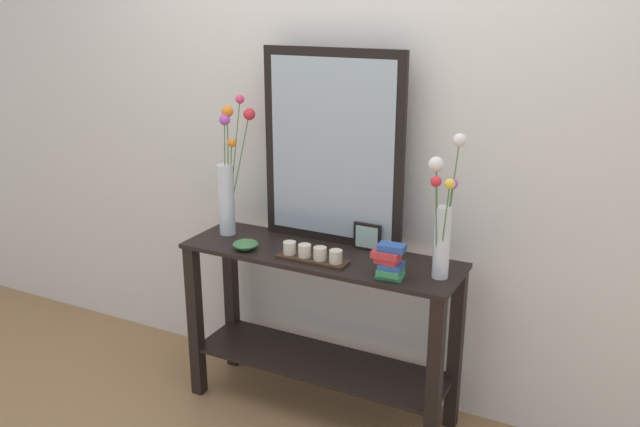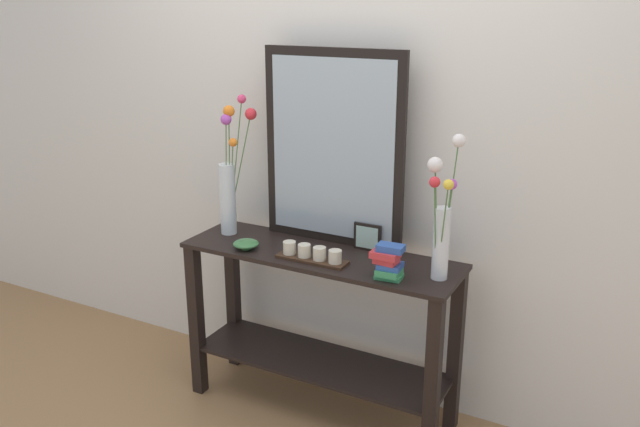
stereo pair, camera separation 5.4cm
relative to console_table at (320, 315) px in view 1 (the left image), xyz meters
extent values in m
cube|color=#997047|center=(0.00, 0.00, -0.50)|extent=(7.00, 6.00, 0.02)
cube|color=silver|center=(0.00, 0.31, 0.86)|extent=(6.40, 0.08, 2.70)
cube|color=black|center=(0.00, 0.00, 0.29)|extent=(1.26, 0.38, 0.02)
cube|color=black|center=(0.00, 0.00, -0.24)|extent=(1.20, 0.34, 0.02)
cube|color=black|center=(-0.59, -0.15, -0.10)|extent=(0.06, 0.06, 0.77)
cube|color=black|center=(0.59, -0.15, -0.10)|extent=(0.06, 0.06, 0.77)
cube|color=black|center=(-0.59, 0.15, -0.10)|extent=(0.06, 0.06, 0.77)
cube|color=black|center=(0.59, 0.15, -0.10)|extent=(0.06, 0.06, 0.77)
cube|color=black|center=(-0.02, 0.16, 0.74)|extent=(0.67, 0.03, 0.87)
cube|color=#9EADB7|center=(-0.02, 0.15, 0.74)|extent=(0.59, 0.00, 0.79)
cylinder|color=silver|center=(-0.51, 0.03, 0.47)|extent=(0.08, 0.08, 0.34)
cylinder|color=#4C753D|center=(-0.51, 0.11, 0.62)|extent=(0.01, 0.14, 0.60)
sphere|color=#EA4275|center=(-0.51, 0.18, 0.92)|extent=(0.04, 0.04, 0.04)
cylinder|color=#4C753D|center=(-0.47, 0.07, 0.59)|extent=(0.08, 0.12, 0.54)
sphere|color=red|center=(-0.43, 0.13, 0.86)|extent=(0.05, 0.05, 0.05)
cylinder|color=#4C753D|center=(-0.49, 0.04, 0.53)|extent=(0.05, 0.02, 0.43)
sphere|color=orange|center=(-0.46, 0.03, 0.75)|extent=(0.04, 0.04, 0.04)
cylinder|color=#4C753D|center=(-0.51, 0.02, 0.58)|extent=(0.03, 0.01, 0.53)
sphere|color=#B24CB7|center=(-0.50, 0.03, 0.85)|extent=(0.05, 0.05, 0.05)
cylinder|color=#4C753D|center=(-0.50, 0.04, 0.60)|extent=(0.02, 0.02, 0.56)
sphere|color=orange|center=(-0.49, 0.04, 0.88)|extent=(0.05, 0.05, 0.05)
cylinder|color=silver|center=(0.55, -0.02, 0.45)|extent=(0.07, 0.07, 0.30)
cylinder|color=#4C753D|center=(0.53, -0.05, 0.52)|extent=(0.01, 0.06, 0.39)
sphere|color=red|center=(0.53, -0.08, 0.71)|extent=(0.04, 0.04, 0.04)
cylinder|color=#4C753D|center=(0.56, 0.00, 0.51)|extent=(0.03, 0.01, 0.37)
sphere|color=#B24CB7|center=(0.57, 0.00, 0.69)|extent=(0.04, 0.04, 0.04)
cylinder|color=#4C753D|center=(0.57, 0.00, 0.59)|extent=(0.03, 0.05, 0.54)
sphere|color=silver|center=(0.58, 0.02, 0.86)|extent=(0.05, 0.05, 0.05)
cylinder|color=#4C753D|center=(0.57, -0.05, 0.52)|extent=(0.05, 0.08, 0.39)
sphere|color=yellow|center=(0.59, -0.09, 0.71)|extent=(0.04, 0.04, 0.04)
cylinder|color=#4C753D|center=(0.53, -0.03, 0.54)|extent=(0.04, 0.02, 0.45)
sphere|color=silver|center=(0.52, -0.04, 0.77)|extent=(0.06, 0.06, 0.06)
cube|color=#382316|center=(0.01, -0.09, 0.31)|extent=(0.32, 0.09, 0.01)
cylinder|color=beige|center=(-0.10, -0.09, 0.34)|extent=(0.06, 0.06, 0.05)
cylinder|color=beige|center=(-0.03, -0.09, 0.34)|extent=(0.06, 0.06, 0.05)
cylinder|color=beige|center=(0.05, -0.09, 0.34)|extent=(0.06, 0.06, 0.05)
cylinder|color=beige|center=(0.12, -0.09, 0.34)|extent=(0.06, 0.06, 0.05)
cube|color=black|center=(0.17, 0.13, 0.36)|extent=(0.13, 0.01, 0.12)
cube|color=#A3C5B8|center=(0.17, 0.13, 0.36)|extent=(0.10, 0.00, 0.10)
cylinder|color=#38703D|center=(-0.32, -0.11, 0.30)|extent=(0.05, 0.05, 0.01)
ellipsoid|color=#38703D|center=(-0.32, -0.11, 0.32)|extent=(0.12, 0.12, 0.03)
cube|color=#388E56|center=(0.37, -0.11, 0.31)|extent=(0.11, 0.09, 0.02)
cube|color=#388E56|center=(0.37, -0.12, 0.33)|extent=(0.10, 0.09, 0.03)
cube|color=#2D519E|center=(0.37, -0.11, 0.35)|extent=(0.10, 0.09, 0.02)
cube|color=#C63338|center=(0.36, -0.11, 0.38)|extent=(0.09, 0.08, 0.03)
cube|color=#C63338|center=(0.36, -0.12, 0.40)|extent=(0.11, 0.08, 0.03)
cube|color=#2D519E|center=(0.37, -0.11, 0.43)|extent=(0.11, 0.07, 0.03)
camera|label=1|loc=(1.23, -2.42, 1.37)|focal=37.17mm
camera|label=2|loc=(1.28, -2.40, 1.37)|focal=37.17mm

